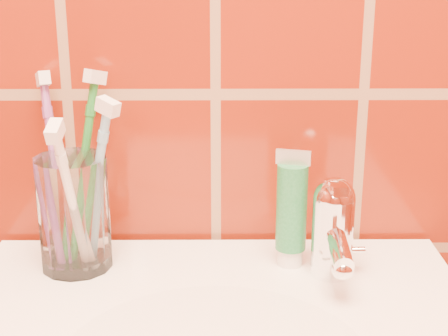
{
  "coord_description": "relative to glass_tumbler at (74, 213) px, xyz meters",
  "views": [
    {
      "loc": [
        0.0,
        0.37,
        1.23
      ],
      "look_at": [
        0.01,
        1.08,
        0.98
      ],
      "focal_mm": 55.0,
      "sensor_mm": 36.0,
      "label": 1
    }
  ],
  "objects": [
    {
      "name": "glass_tumbler",
      "position": [
        0.0,
        0.0,
        0.0
      ],
      "size": [
        0.11,
        0.11,
        0.14
      ],
      "primitive_type": "cylinder",
      "rotation": [
        0.0,
        0.0,
        0.37
      ],
      "color": "white",
      "rests_on": "pedestal_sink"
    },
    {
      "name": "toothpaste_tube",
      "position": [
        0.26,
        0.0,
        -0.0
      ],
      "size": [
        0.04,
        0.04,
        0.14
      ],
      "rotation": [
        0.0,
        0.0,
        -0.26
      ],
      "color": "white",
      "rests_on": "pedestal_sink"
    },
    {
      "name": "faucet",
      "position": [
        0.3,
        -0.03,
        -0.0
      ],
      "size": [
        0.05,
        0.11,
        0.12
      ],
      "color": "white",
      "rests_on": "pedestal_sink"
    },
    {
      "name": "toothbrush_0",
      "position": [
        -0.02,
        0.03,
        0.04
      ],
      "size": [
        0.11,
        0.16,
        0.25
      ],
      "primitive_type": null,
      "rotation": [
        0.31,
        0.0,
        -2.73
      ],
      "color": "#81428F",
      "rests_on": "glass_tumbler"
    },
    {
      "name": "toothbrush_1",
      "position": [
        0.01,
        -0.04,
        0.03
      ],
      "size": [
        0.05,
        0.17,
        0.23
      ],
      "primitive_type": null,
      "rotation": [
        0.39,
        0.0,
        -0.09
      ],
      "color": "white",
      "rests_on": "glass_tumbler"
    },
    {
      "name": "toothbrush_2",
      "position": [
        0.03,
        -0.01,
        0.04
      ],
      "size": [
        0.13,
        0.12,
        0.22
      ],
      "primitive_type": null,
      "rotation": [
        0.26,
        0.0,
        0.98
      ],
      "color": "#7AB4DA",
      "rests_on": "glass_tumbler"
    },
    {
      "name": "toothbrush_3",
      "position": [
        0.01,
        0.03,
        0.04
      ],
      "size": [
        0.12,
        0.14,
        0.24
      ],
      "primitive_type": null,
      "rotation": [
        0.26,
        0.0,
        2.5
      ],
      "color": "#20782B",
      "rests_on": "glass_tumbler"
    }
  ]
}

